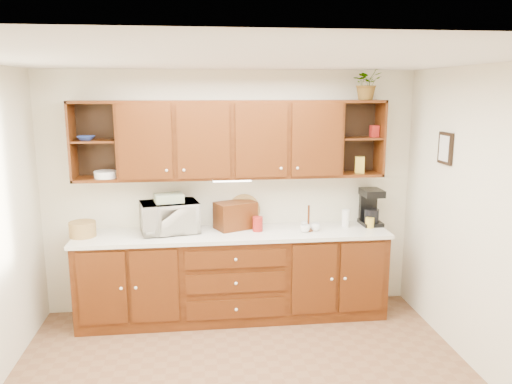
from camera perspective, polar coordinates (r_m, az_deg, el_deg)
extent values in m
plane|color=white|center=(3.58, -1.14, 14.96)|extent=(4.00, 4.00, 0.00)
plane|color=beige|center=(5.43, -2.89, -0.04)|extent=(4.00, 0.00, 4.00)
plane|color=beige|center=(4.40, 25.92, -3.96)|extent=(0.00, 3.50, 3.50)
cube|color=#361606|center=(5.38, -2.57, -9.59)|extent=(3.20, 0.60, 0.90)
cube|color=white|center=(5.22, -2.61, -4.81)|extent=(3.24, 0.64, 0.04)
cube|color=#361606|center=(5.18, -2.83, 6.01)|extent=(2.30, 0.33, 0.80)
cube|color=black|center=(5.41, -17.69, 5.73)|extent=(0.45, 0.02, 0.80)
cube|color=black|center=(5.59, 11.35, 6.21)|extent=(0.45, 0.02, 0.80)
cube|color=#361606|center=(5.27, -18.00, 5.56)|extent=(0.43, 0.30, 0.02)
cube|color=#361606|center=(5.44, 11.85, 6.05)|extent=(0.43, 0.30, 0.02)
cube|color=#361606|center=(5.42, 12.02, 10.10)|extent=(0.45, 0.33, 0.03)
cube|color=white|center=(5.18, -2.74, 1.33)|extent=(0.40, 0.05, 0.02)
cube|color=black|center=(5.06, 20.84, 4.69)|extent=(0.03, 0.24, 0.30)
cylinder|color=#AA8547|center=(5.33, -19.21, -4.03)|extent=(0.34, 0.34, 0.15)
imported|color=beige|center=(5.24, -9.85, -2.85)|extent=(0.65, 0.50, 0.32)
cube|color=#EFDF70|center=(5.20, -9.93, -0.68)|extent=(0.32, 0.26, 0.09)
cylinder|color=#103219|center=(5.26, -9.18, -2.99)|extent=(0.09, 0.09, 0.28)
cylinder|color=#AA8547|center=(5.46, -1.36, -3.74)|extent=(0.36, 0.14, 0.34)
cube|color=#361606|center=(5.31, -2.38, -2.67)|extent=(0.48, 0.40, 0.29)
cylinder|color=#361606|center=(5.25, 6.03, -2.97)|extent=(0.02, 0.02, 0.27)
cylinder|color=#361606|center=(5.29, 6.00, -4.33)|extent=(0.11, 0.11, 0.01)
imported|color=white|center=(5.28, 6.80, -4.00)|extent=(0.12, 0.12, 0.08)
imported|color=white|center=(5.34, 5.60, -3.80)|extent=(0.12, 0.12, 0.08)
imported|color=white|center=(5.22, 5.62, -4.17)|extent=(0.12, 0.12, 0.08)
cylinder|color=maroon|center=(5.22, 0.19, -3.68)|extent=(0.12, 0.12, 0.15)
cylinder|color=white|center=(5.46, 10.19, -2.98)|extent=(0.10, 0.10, 0.19)
cylinder|color=gold|center=(5.50, 12.87, -3.43)|extent=(0.10, 0.10, 0.11)
cube|color=black|center=(5.63, 12.95, -3.45)|extent=(0.22, 0.28, 0.04)
cube|color=black|center=(5.68, 12.68, -1.53)|extent=(0.19, 0.07, 0.34)
cube|color=black|center=(5.55, 13.11, -0.08)|extent=(0.22, 0.28, 0.07)
cylinder|color=black|center=(5.59, 13.06, -2.66)|extent=(0.16, 0.16, 0.15)
imported|color=#284096|center=(5.27, -18.86, 5.85)|extent=(0.19, 0.19, 0.04)
cylinder|color=white|center=(5.25, -16.80, 1.93)|extent=(0.29, 0.29, 0.07)
cube|color=gold|center=(5.45, 11.76, 3.07)|extent=(0.11, 0.10, 0.17)
cube|color=maroon|center=(5.47, 13.38, 6.77)|extent=(0.09, 0.08, 0.12)
imported|color=#999999|center=(5.37, 12.55, 12.09)|extent=(0.39, 0.36, 0.35)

